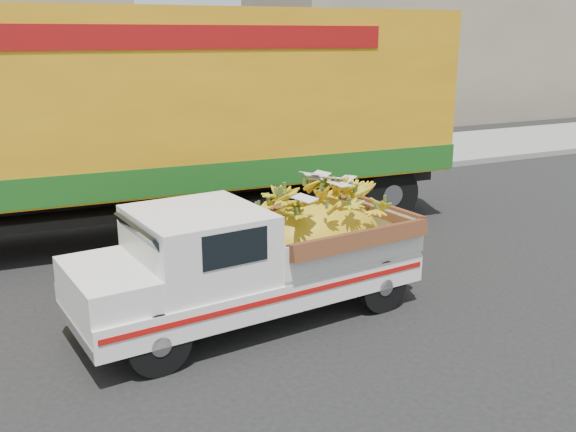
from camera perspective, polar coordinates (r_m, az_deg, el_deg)
name	(u,v)px	position (r m, az deg, el deg)	size (l,w,h in m)	color
ground	(276,300)	(8.57, -1.07, -7.45)	(100.00, 100.00, 0.00)	black
curb	(155,196)	(13.99, -11.72, 1.79)	(60.00, 0.25, 0.15)	gray
sidewalk	(132,177)	(15.98, -13.68, 3.38)	(60.00, 4.00, 0.14)	gray
building_right	(425,45)	(28.16, 12.11, 14.67)	(14.00, 6.00, 6.00)	gray
pickup_truck	(273,253)	(7.89, -1.32, -3.32)	(4.36, 1.97, 1.48)	black
semi_trailer	(116,115)	(11.01, -15.05, 8.69)	(12.03, 3.09, 3.80)	black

